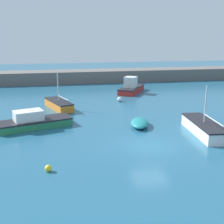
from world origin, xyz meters
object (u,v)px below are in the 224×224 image
(sailboat_twin_hulled, at_px, (59,104))
(mooring_buoy_white, at_px, (120,99))
(rowboat_blue_near, at_px, (140,123))
(motorboat_with_cabin, at_px, (33,122))
(sailboat_short_mast, at_px, (204,128))
(cabin_cruiser_white, at_px, (131,88))
(mooring_buoy_yellow, at_px, (48,168))

(sailboat_twin_hulled, xyz_separation_m, mooring_buoy_white, (6.96, 2.13, -0.18))
(sailboat_twin_hulled, bearing_deg, mooring_buoy_white, -93.24)
(rowboat_blue_near, relative_size, mooring_buoy_white, 5.98)
(rowboat_blue_near, distance_m, motorboat_with_cabin, 8.99)
(mooring_buoy_white, bearing_deg, rowboat_blue_near, -91.89)
(rowboat_blue_near, relative_size, sailboat_twin_hulled, 0.65)
(mooring_buoy_white, bearing_deg, sailboat_short_mast, -71.86)
(sailboat_twin_hulled, bearing_deg, rowboat_blue_near, -159.20)
(motorboat_with_cabin, bearing_deg, cabin_cruiser_white, 30.85)
(sailboat_twin_hulled, height_order, mooring_buoy_white, sailboat_twin_hulled)
(motorboat_with_cabin, bearing_deg, sailboat_short_mast, -35.03)
(rowboat_blue_near, height_order, motorboat_with_cabin, motorboat_with_cabin)
(cabin_cruiser_white, bearing_deg, sailboat_twin_hulled, 157.90)
(sailboat_short_mast, distance_m, mooring_buoy_yellow, 12.88)
(sailboat_twin_hulled, bearing_deg, motorboat_with_cabin, 140.15)
(cabin_cruiser_white, xyz_separation_m, mooring_buoy_yellow, (-10.47, -22.35, -0.47))
(rowboat_blue_near, distance_m, cabin_cruiser_white, 15.09)
(sailboat_short_mast, height_order, mooring_buoy_white, sailboat_short_mast)
(motorboat_with_cabin, distance_m, sailboat_short_mast, 13.96)
(motorboat_with_cabin, height_order, mooring_buoy_white, motorboat_with_cabin)
(sailboat_short_mast, relative_size, sailboat_twin_hulled, 1.24)
(sailboat_short_mast, bearing_deg, cabin_cruiser_white, 8.87)
(sailboat_twin_hulled, distance_m, mooring_buoy_white, 7.28)
(rowboat_blue_near, bearing_deg, motorboat_with_cabin, 97.02)
(cabin_cruiser_white, height_order, sailboat_twin_hulled, sailboat_twin_hulled)
(rowboat_blue_near, xyz_separation_m, sailboat_twin_hulled, (-6.64, 7.62, 0.14))
(motorboat_with_cabin, height_order, sailboat_twin_hulled, sailboat_twin_hulled)
(motorboat_with_cabin, relative_size, sailboat_short_mast, 1.05)
(motorboat_with_cabin, relative_size, sailboat_twin_hulled, 1.30)
(motorboat_with_cabin, xyz_separation_m, sailboat_short_mast, (13.34, -4.10, -0.04))
(mooring_buoy_white, relative_size, mooring_buoy_yellow, 1.35)
(motorboat_with_cabin, bearing_deg, mooring_buoy_yellow, -99.17)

